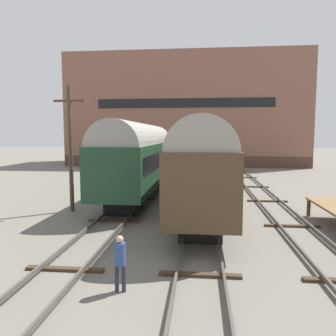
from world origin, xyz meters
TOP-DOWN VIEW (x-y plane):
  - ground_plane at (0.00, 0.00)m, footprint 200.00×200.00m
  - track_left at (-4.41, 0.00)m, footprint 2.60×60.00m
  - track_middle at (0.00, 0.00)m, footprint 2.60×60.00m
  - track_right at (4.41, 0.00)m, footprint 2.60×60.00m
  - train_car_brown at (0.00, 7.03)m, footprint 2.88×17.80m
  - train_car_green at (-4.41, 10.70)m, footprint 3.06×16.38m
  - person_worker at (-2.24, -4.22)m, footprint 0.32×0.32m
  - utility_pole at (-7.44, 5.16)m, footprint 1.80×0.24m
  - warehouse_building at (-2.24, 37.74)m, footprint 33.75×12.81m

SIDE VIEW (x-z plane):
  - ground_plane at x=0.00m, z-range 0.00..0.00m
  - track_left at x=-4.41m, z-range 0.01..0.27m
  - track_middle at x=0.00m, z-range 0.01..0.27m
  - track_right at x=4.41m, z-range 0.01..0.27m
  - person_worker at x=-2.24m, z-range 0.16..1.79m
  - train_car_brown at x=0.00m, z-range 0.37..5.54m
  - train_car_green at x=-4.41m, z-range 0.35..5.60m
  - utility_pole at x=-7.44m, z-range 0.16..7.36m
  - warehouse_building at x=-2.24m, z-range 0.00..15.74m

